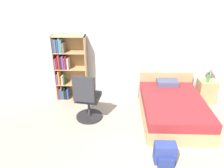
% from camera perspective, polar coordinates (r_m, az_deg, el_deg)
% --- Properties ---
extents(wall_back, '(9.00, 0.06, 2.60)m').
position_cam_1_polar(wall_back, '(5.46, 8.39, 9.43)').
color(wall_back, silver).
rests_on(wall_back, ground_plane).
extents(bookshelf, '(0.78, 0.31, 1.64)m').
position_cam_1_polar(bookshelf, '(5.49, -11.77, 4.04)').
color(bookshelf, tan).
rests_on(bookshelf, ground_plane).
extents(bed, '(1.31, 1.91, 0.73)m').
position_cam_1_polar(bed, '(5.02, 15.34, -5.77)').
color(bed, tan).
rests_on(bed, ground_plane).
extents(office_chair, '(0.59, 0.65, 1.10)m').
position_cam_1_polar(office_chair, '(4.65, -6.47, -4.13)').
color(office_chair, '#232326').
rests_on(office_chair, ground_plane).
extents(nightstand, '(0.42, 0.41, 0.58)m').
position_cam_1_polar(nightstand, '(5.91, 23.34, -1.70)').
color(nightstand, tan).
rests_on(nightstand, ground_plane).
extents(table_lamp, '(0.25, 0.25, 0.53)m').
position_cam_1_polar(table_lamp, '(5.64, 24.73, 4.65)').
color(table_lamp, tan).
rests_on(table_lamp, nightstand).
extents(water_bottle, '(0.07, 0.07, 0.23)m').
position_cam_1_polar(water_bottle, '(5.65, 23.80, 1.48)').
color(water_bottle, '#3F8C4C').
rests_on(water_bottle, nightstand).
extents(backpack_blue, '(0.36, 0.29, 0.35)m').
position_cam_1_polar(backpack_blue, '(3.90, 13.66, -17.30)').
color(backpack_blue, navy).
rests_on(backpack_blue, ground_plane).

